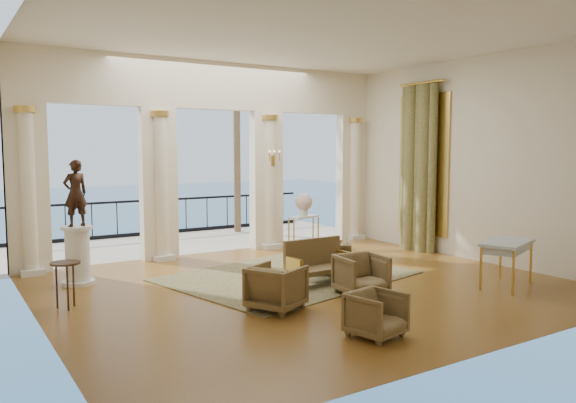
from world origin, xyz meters
TOP-DOWN VIEW (x-y plane):
  - floor at (0.00, 0.00)m, footprint 9.00×9.00m
  - room_walls at (0.00, -1.12)m, footprint 9.00×9.00m
  - arcade at (-0.00, 3.82)m, footprint 9.00×0.56m
  - terrace at (0.00, 5.80)m, footprint 10.00×3.60m
  - balustrade at (0.00, 7.40)m, footprint 9.00×0.06m
  - palm_tree at (2.00, 6.60)m, footprint 2.00×2.00m
  - curtain at (4.28, 1.50)m, footprint 0.33×1.40m
  - window_frame at (4.47, 1.50)m, footprint 0.04×1.60m
  - wall_sconce at (1.40, 3.51)m, footprint 0.30×0.11m
  - rug at (0.10, 0.80)m, footprint 5.01×4.28m
  - armchair_a at (-0.80, -2.80)m, footprint 0.76×0.73m
  - armchair_b at (0.41, -1.05)m, footprint 0.83×0.79m
  - armchair_c at (0.99, 0.54)m, footprint 0.94×0.95m
  - armchair_d at (-1.27, -1.02)m, footprint 0.97×0.99m
  - settee at (0.24, 0.01)m, footprint 1.26×0.55m
  - game_table at (3.00, -2.00)m, footprint 1.37×1.04m
  - pedestal at (-3.50, 2.32)m, footprint 0.59×0.59m
  - statue at (-3.50, 2.32)m, footprint 0.49×0.37m
  - console_table at (2.20, 3.36)m, footprint 0.89×0.57m
  - urn at (2.20, 3.36)m, footprint 0.43×0.43m
  - side_table at (-4.00, 0.80)m, footprint 0.45×0.45m

SIDE VIEW (x-z plane):
  - terrace at x=0.00m, z-range -0.10..0.00m
  - floor at x=0.00m, z-range 0.00..0.00m
  - rug at x=0.10m, z-range 0.00..0.02m
  - armchair_a at x=-0.80m, z-range 0.00..0.67m
  - armchair_c at x=0.99m, z-range 0.00..0.72m
  - armchair_b at x=0.41m, z-range 0.00..0.77m
  - armchair_d at x=-1.27m, z-range 0.00..0.77m
  - balustrade at x=0.00m, z-range -0.11..0.92m
  - settee at x=0.24m, z-range 0.00..0.82m
  - pedestal at x=-3.50m, z-range -0.02..1.06m
  - side_table at x=-4.00m, z-range 0.26..1.00m
  - console_table at x=2.20m, z-range 0.26..1.05m
  - game_table at x=3.00m, z-range 0.33..1.16m
  - urn at x=2.20m, z-range 0.83..1.40m
  - statue at x=-3.50m, z-range 1.08..2.29m
  - curtain at x=4.28m, z-range -0.03..4.06m
  - window_frame at x=4.47m, z-range 0.40..3.80m
  - wall_sconce at x=1.40m, z-range 2.06..2.40m
  - arcade at x=0.00m, z-range 0.33..4.83m
  - room_walls at x=0.00m, z-range -1.62..7.38m
  - palm_tree at x=2.00m, z-range 1.84..6.34m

